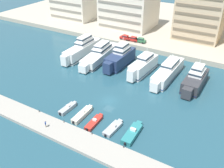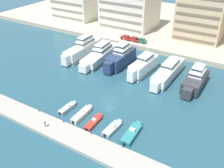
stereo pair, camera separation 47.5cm
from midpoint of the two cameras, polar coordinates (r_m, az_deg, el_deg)
The scene contains 24 objects.
ground_plane at distance 64.70m, azimuth -0.56°, elevation -3.90°, with size 400.00×400.00×0.00m, color #234C5B.
quay_promenade at distance 122.85m, azimuth 16.94°, elevation 12.58°, with size 180.00×70.00×1.77m, color #ADA38E.
pier_dock at distance 54.65m, azimuth -9.39°, elevation -11.61°, with size 120.00×5.44×0.78m, color #9E998E.
yacht_white_far_left at distance 88.94m, azimuth -6.47°, elevation 7.99°, with size 4.32×20.44×8.60m.
yacht_white_left at distance 85.70m, azimuth -2.52°, elevation 6.83°, with size 6.48×22.40×7.25m.
yacht_navy_mid_left at distance 81.62m, azimuth 2.07°, elevation 6.05°, with size 4.72×16.33×8.78m.
yacht_white_center_left at distance 77.30m, azimuth 7.35°, elevation 4.10°, with size 4.73×15.50×7.46m.
yacht_white_center at distance 76.04m, azimuth 12.89°, elevation 2.74°, with size 4.53×20.24×6.68m.
yacht_charcoal_center_right at distance 73.44m, azimuth 18.70°, elevation 0.90°, with size 4.80×15.87×7.82m.
motorboat_grey_far_left at distance 62.30m, azimuth -9.91°, elevation -5.44°, with size 1.72×5.95×1.37m.
motorboat_cream_left at distance 59.70m, azimuth -6.65°, elevation -6.90°, with size 1.77×7.41×1.48m.
motorboat_red_mid_left at distance 57.47m, azimuth -3.98°, elevation -8.68°, with size 1.82×6.44×1.13m.
motorboat_grey_center_left at distance 55.72m, azimuth 0.37°, elevation -10.05°, with size 2.26×6.39×1.33m.
motorboat_teal_center at distance 54.47m, azimuth 4.80°, elevation -11.15°, with size 2.45×7.94×1.67m.
car_red_far_left at distance 98.69m, azimuth 3.33°, elevation 10.62°, with size 4.15×2.02×1.80m.
car_red_left at distance 97.29m, azimuth 5.19°, elevation 10.24°, with size 4.16×2.05×1.80m.
car_green_mid_left at distance 96.32m, azimuth 6.86°, elevation 9.93°, with size 4.15×2.01×1.80m.
apartment_block_left at distance 113.07m, azimuth 4.26°, elevation 17.17°, with size 21.98×18.20×18.70m.
apartment_block_mid_left at distance 104.35m, azimuth 20.44°, elevation 16.53°, with size 17.24×17.67×26.76m.
pedestrian_near_edge at distance 56.78m, azimuth -14.84°, elevation -8.61°, with size 0.46×0.54×1.69m.
bollard_west at distance 62.04m, azimuth -16.16°, elevation -5.81°, with size 0.20×0.20×0.61m.
bollard_west_mid at distance 57.53m, azimuth -10.80°, elevation -8.29°, with size 0.20×0.20×0.61m.
bollard_east_mid at distance 53.73m, azimuth -4.53°, elevation -11.07°, with size 0.20×0.20×0.61m.
bollard_east at distance 50.78m, azimuth 2.73°, elevation -14.06°, with size 0.20×0.20×0.61m.
Camera 2 is at (28.13, -45.02, 37.01)m, focal length 40.00 mm.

